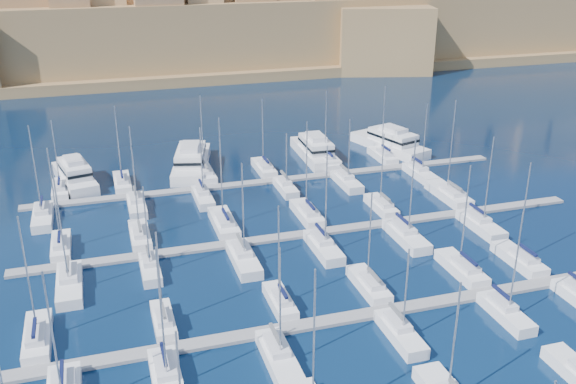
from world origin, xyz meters
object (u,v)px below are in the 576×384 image
object	(u,v)px
motor_yacht_b	(191,160)
motor_yacht_c	(315,150)
motor_yacht_a	(75,175)
motor_yacht_d	(391,142)

from	to	relation	value
motor_yacht_b	motor_yacht_c	xyz separation A→B (m)	(23.82, -0.89, -0.00)
motor_yacht_b	motor_yacht_c	bearing A→B (deg)	-2.14
motor_yacht_a	motor_yacht_b	size ratio (longest dim) A/B	0.83
motor_yacht_c	motor_yacht_d	xyz separation A→B (m)	(16.14, 0.38, 0.00)
motor_yacht_a	motor_yacht_d	bearing A→B (deg)	0.98
motor_yacht_c	motor_yacht_a	bearing A→B (deg)	-179.15
motor_yacht_c	motor_yacht_d	bearing A→B (deg)	1.36
motor_yacht_a	motor_yacht_b	xyz separation A→B (m)	(20.47, 1.54, 0.00)
motor_yacht_a	motor_yacht_d	size ratio (longest dim) A/B	0.88
motor_yacht_d	motor_yacht_a	bearing A→B (deg)	-179.02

